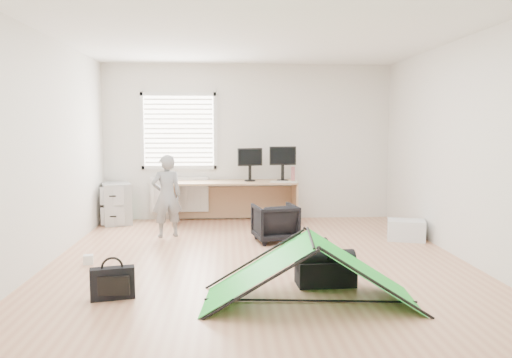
{
  "coord_description": "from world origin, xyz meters",
  "views": [
    {
      "loc": [
        -0.38,
        -5.99,
        1.62
      ],
      "look_at": [
        0.0,
        0.4,
        0.95
      ],
      "focal_mm": 35.0,
      "sensor_mm": 36.0,
      "label": 1
    }
  ],
  "objects": [
    {
      "name": "storage_crate",
      "position": [
        2.19,
        0.91,
        0.14
      ],
      "size": [
        0.6,
        0.5,
        0.29
      ],
      "primitive_type": "cube",
      "rotation": [
        0.0,
        0.0,
        -0.3
      ],
      "color": "silver",
      "rests_on": "ground"
    },
    {
      "name": "ground",
      "position": [
        0.0,
        0.0,
        0.0
      ],
      "size": [
        5.5,
        5.5,
        0.0
      ],
      "primitive_type": "plane",
      "color": "tan",
      "rests_on": "ground"
    },
    {
      "name": "keyboard",
      "position": [
        0.57,
        2.15,
        0.71
      ],
      "size": [
        0.48,
        0.27,
        0.02
      ],
      "primitive_type": "cube",
      "rotation": [
        0.0,
        0.0,
        -0.27
      ],
      "color": "beige",
      "rests_on": "desk"
    },
    {
      "name": "laptop_bag",
      "position": [
        -1.46,
        -1.35,
        0.15
      ],
      "size": [
        0.42,
        0.21,
        0.3
      ],
      "primitive_type": "cube",
      "rotation": [
        0.0,
        0.0,
        0.23
      ],
      "color": "black",
      "rests_on": "ground"
    },
    {
      "name": "monitor_right",
      "position": [
        0.57,
        2.38,
        0.92
      ],
      "size": [
        0.46,
        0.14,
        0.43
      ],
      "primitive_type": "cube",
      "rotation": [
        0.0,
        0.0,
        0.11
      ],
      "color": "black",
      "rests_on": "desk"
    },
    {
      "name": "duffel_bag",
      "position": [
        0.63,
        -1.04,
        0.13
      ],
      "size": [
        0.61,
        0.33,
        0.26
      ],
      "primitive_type": "cube",
      "rotation": [
        0.0,
        0.0,
        0.05
      ],
      "color": "black",
      "rests_on": "ground"
    },
    {
      "name": "kite",
      "position": [
        0.39,
        -1.55,
        0.31
      ],
      "size": [
        2.05,
        1.05,
        0.61
      ],
      "primitive_type": null,
      "rotation": [
        0.0,
        0.0,
        -0.1
      ],
      "color": "green",
      "rests_on": "ground"
    },
    {
      "name": "office_chair",
      "position": [
        0.3,
        0.94,
        0.27
      ],
      "size": [
        0.68,
        0.69,
        0.54
      ],
      "primitive_type": "imported",
      "rotation": [
        0.0,
        0.0,
        3.33
      ],
      "color": "black",
      "rests_on": "ground"
    },
    {
      "name": "tote_bag",
      "position": [
        -2.19,
        2.63,
        0.18
      ],
      "size": [
        0.33,
        0.19,
        0.36
      ],
      "primitive_type": "cube",
      "rotation": [
        0.0,
        0.0,
        0.2
      ],
      "color": "#22A77A",
      "rests_on": "ground"
    },
    {
      "name": "white_box",
      "position": [
        -2.02,
        -0.11,
        0.05
      ],
      "size": [
        0.13,
        0.13,
        0.11
      ],
      "primitive_type": "cube",
      "rotation": [
        0.0,
        0.0,
        0.21
      ],
      "color": "silver",
      "rests_on": "ground"
    },
    {
      "name": "thermos",
      "position": [
        0.76,
        2.49,
        0.82
      ],
      "size": [
        0.09,
        0.09,
        0.24
      ],
      "primitive_type": "cylinder",
      "rotation": [
        0.0,
        0.0,
        -0.37
      ],
      "color": "#BF6B70",
      "rests_on": "desk"
    },
    {
      "name": "radiator",
      "position": [
        -1.2,
        2.67,
        0.45
      ],
      "size": [
        1.0,
        0.12,
        0.6
      ],
      "primitive_type": "cube",
      "color": "silver",
      "rests_on": "back_wall"
    },
    {
      "name": "monitor_left",
      "position": [
        0.01,
        2.41,
        0.91
      ],
      "size": [
        0.44,
        0.21,
        0.41
      ],
      "primitive_type": "cube",
      "rotation": [
        0.0,
        0.0,
        0.29
      ],
      "color": "black",
      "rests_on": "desk"
    },
    {
      "name": "back_wall",
      "position": [
        0.0,
        2.75,
        1.35
      ],
      "size": [
        5.0,
        0.02,
        2.7
      ],
      "primitive_type": "cube",
      "color": "silver",
      "rests_on": "ground"
    },
    {
      "name": "desk",
      "position": [
        -0.24,
        2.37,
        0.35
      ],
      "size": [
        2.07,
        0.67,
        0.7
      ],
      "primitive_type": "cube",
      "rotation": [
        0.0,
        0.0,
        0.01
      ],
      "color": "tan",
      "rests_on": "ground"
    },
    {
      "name": "window",
      "position": [
        -1.2,
        2.71,
        1.55
      ],
      "size": [
        1.2,
        0.06,
        1.2
      ],
      "primitive_type": "cube",
      "color": "silver",
      "rests_on": "back_wall"
    },
    {
      "name": "person",
      "position": [
        -1.26,
        1.34,
        0.61
      ],
      "size": [
        0.52,
        0.42,
        1.22
      ],
      "primitive_type": "imported",
      "rotation": [
        0.0,
        0.0,
        3.49
      ],
      "color": "gray",
      "rests_on": "ground"
    },
    {
      "name": "filing_cabinet",
      "position": [
        -2.23,
        2.41,
        0.34
      ],
      "size": [
        0.6,
        0.7,
        0.69
      ],
      "primitive_type": "cube",
      "rotation": [
        0.0,
        0.0,
        0.32
      ],
      "color": "#A5A8AA",
      "rests_on": "ground"
    }
  ]
}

